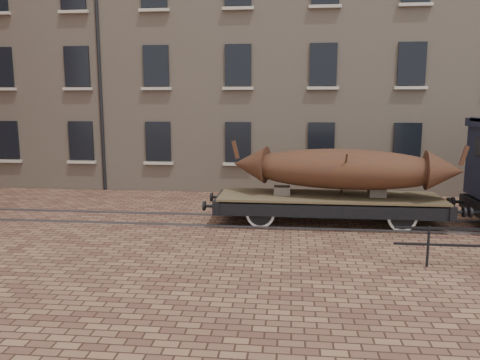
# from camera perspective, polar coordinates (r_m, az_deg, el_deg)

# --- Properties ---
(ground) EXTENTS (90.00, 90.00, 0.00)m
(ground) POSITION_cam_1_polar(r_m,az_deg,el_deg) (15.37, 7.06, -5.22)
(ground) COLOR brown
(warehouse_cream) EXTENTS (40.00, 10.19, 14.00)m
(warehouse_cream) POSITION_cam_1_polar(r_m,az_deg,el_deg) (25.27, 14.13, 16.29)
(warehouse_cream) COLOR tan
(warehouse_cream) RESTS_ON ground
(rail_track) EXTENTS (30.00, 1.52, 0.06)m
(rail_track) POSITION_cam_1_polar(r_m,az_deg,el_deg) (15.37, 7.06, -5.11)
(rail_track) COLOR #59595E
(rail_track) RESTS_ON ground
(flatcar_wagon) EXTENTS (7.92, 2.15, 1.20)m
(flatcar_wagon) POSITION_cam_1_polar(r_m,az_deg,el_deg) (15.25, 10.76, -2.55)
(flatcar_wagon) COLOR brown
(flatcar_wagon) RESTS_ON ground
(iron_boat) EXTENTS (7.21, 2.87, 1.71)m
(iron_boat) POSITION_cam_1_polar(r_m,az_deg,el_deg) (15.11, 12.39, 1.35)
(iron_boat) COLOR #4D2A14
(iron_boat) RESTS_ON flatcar_wagon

